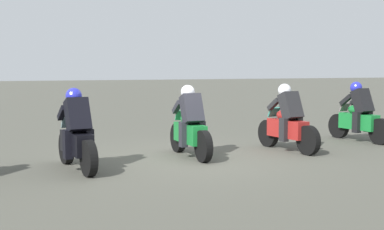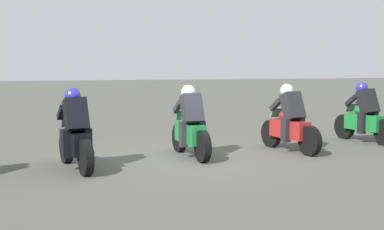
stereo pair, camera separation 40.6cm
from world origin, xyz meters
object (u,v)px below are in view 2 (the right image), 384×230
(rider_lane_b, at_px, (290,124))
(rider_lane_d, at_px, (75,136))
(rider_lane_a, at_px, (365,117))
(rider_lane_c, at_px, (190,127))

(rider_lane_b, xyz_separation_m, rider_lane_d, (-0.64, 4.78, 0.00))
(rider_lane_a, bearing_deg, rider_lane_c, 90.03)
(rider_lane_a, xyz_separation_m, rider_lane_b, (-0.74, 2.48, 0.00))
(rider_lane_a, relative_size, rider_lane_d, 1.00)
(rider_lane_c, relative_size, rider_lane_d, 1.00)
(rider_lane_a, height_order, rider_lane_b, same)
(rider_lane_b, bearing_deg, rider_lane_d, 88.33)
(rider_lane_c, bearing_deg, rider_lane_a, -83.71)
(rider_lane_b, bearing_deg, rider_lane_a, -82.74)
(rider_lane_b, bearing_deg, rider_lane_c, 81.31)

